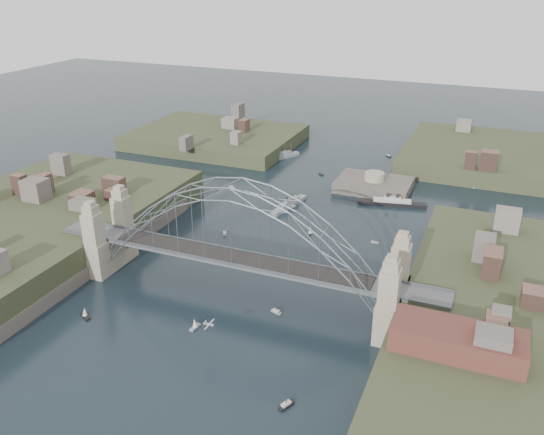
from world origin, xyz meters
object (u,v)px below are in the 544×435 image
(naval_cruiser_far, at_px, (281,156))
(ocean_liner, at_px, (392,203))
(wharf_shed, at_px, (458,340))
(naval_cruiser_near, at_px, (289,204))
(fort_island, at_px, (373,191))
(bridge, at_px, (238,241))

(naval_cruiser_far, height_order, ocean_liner, naval_cruiser_far)
(wharf_shed, bearing_deg, naval_cruiser_far, 124.31)
(naval_cruiser_near, bearing_deg, ocean_liner, 24.69)
(fort_island, distance_m, naval_cruiser_near, 29.49)
(fort_island, relative_size, naval_cruiser_near, 1.36)
(bridge, bearing_deg, naval_cruiser_near, 98.35)
(naval_cruiser_near, height_order, ocean_liner, naval_cruiser_near)
(bridge, xyz_separation_m, fort_island, (12.00, 70.00, -12.66))
(fort_island, height_order, ocean_liner, fort_island)
(fort_island, relative_size, wharf_shed, 1.10)
(bridge, distance_m, wharf_shed, 46.23)
(fort_island, xyz_separation_m, naval_cruiser_near, (-18.97, -22.56, 1.09))
(bridge, distance_m, naval_cruiser_far, 91.51)
(wharf_shed, height_order, ocean_liner, wharf_shed)
(bridge, distance_m, naval_cruiser_near, 49.33)
(naval_cruiser_near, relative_size, naval_cruiser_far, 1.12)
(bridge, xyz_separation_m, naval_cruiser_far, (-25.10, 87.24, -11.51))
(naval_cruiser_far, bearing_deg, fort_island, -24.93)
(naval_cruiser_far, distance_m, ocean_liner, 52.57)
(wharf_shed, distance_m, naval_cruiser_near, 80.36)
(wharf_shed, xyz_separation_m, ocean_liner, (-24.32, 73.69, -9.27))
(wharf_shed, bearing_deg, ocean_liner, 108.26)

